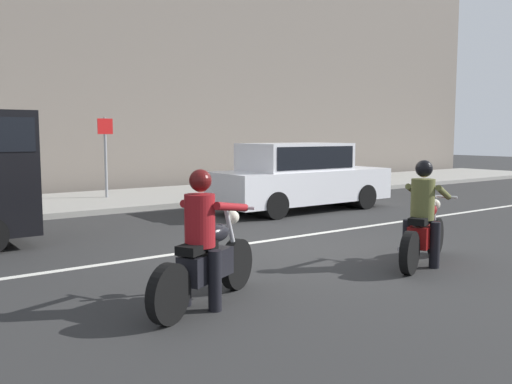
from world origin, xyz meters
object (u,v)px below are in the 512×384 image
motorcycle_with_rider_olive (424,222)px  street_sign_post (105,149)px  motorcycle_with_rider_crimson (205,250)px  parked_sedan_white (299,176)px

motorcycle_with_rider_olive → street_sign_post: (-1.06, 10.10, 0.89)m
motorcycle_with_rider_olive → motorcycle_with_rider_crimson: (-3.63, 0.23, -0.00)m
street_sign_post → motorcycle_with_rider_crimson: bearing=-104.6°
parked_sedan_white → motorcycle_with_rider_crimson: bearing=-138.2°
parked_sedan_white → motorcycle_with_rider_olive: bearing=-112.5°
motorcycle_with_rider_olive → street_sign_post: size_ratio=0.84×
motorcycle_with_rider_crimson → street_sign_post: 10.24m
street_sign_post → motorcycle_with_rider_olive: bearing=-84.0°
parked_sedan_white → street_sign_post: bearing=126.2°
street_sign_post → parked_sedan_white: bearing=-53.8°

